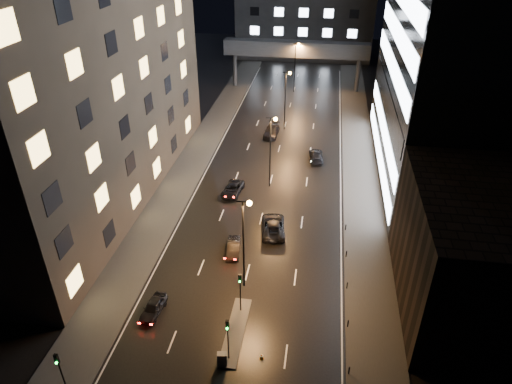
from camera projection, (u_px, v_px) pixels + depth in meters
ground at (279, 149)px, 72.98m from camera, size 160.00×160.00×0.00m
sidewalk_left at (195, 157)px, 70.35m from camera, size 5.00×110.00×0.15m
sidewalk_right at (360, 168)px, 67.07m from camera, size 5.00×110.00×0.15m
building_left at (73, 38)px, 52.05m from camera, size 15.00×48.00×40.00m
building_right_low at (464, 251)px, 41.04m from camera, size 10.00×18.00×12.00m
building_right_glass at (487, 7)px, 54.67m from camera, size 20.00×36.00×45.00m
building_far at (306, 6)px, 115.54m from camera, size 34.00×14.00×25.00m
skybridge at (296, 50)px, 94.02m from camera, size 30.00×3.00×10.00m
median_island at (236, 331)px, 40.77m from camera, size 1.60×8.00×0.15m
traffic_signal_near at (240, 287)px, 41.32m from camera, size 0.28×0.34×4.40m
traffic_signal_far at (228, 334)px, 36.67m from camera, size 0.28×0.34×4.40m
traffic_signal_corner at (60, 368)px, 34.07m from camera, size 0.28×0.34×4.40m
bollard_row at (347, 304)px, 43.09m from camera, size 0.12×25.12×0.90m
streetlight_near at (245, 233)px, 42.54m from camera, size 1.45×0.50×10.15m
streetlight_mid_a at (272, 143)px, 59.45m from camera, size 1.45×0.50×10.15m
streetlight_mid_b at (286, 93)px, 76.36m from camera, size 1.45×0.50×10.15m
streetlight_far at (296, 61)px, 93.26m from camera, size 1.45×0.50×10.15m
car_away_a at (153, 307)px, 42.46m from camera, size 1.89×3.93×1.29m
car_away_b at (234, 247)px, 50.16m from camera, size 1.88×4.05×1.28m
car_away_c at (233, 189)px, 60.83m from camera, size 2.77×5.04×1.34m
car_away_d at (272, 131)px, 76.97m from camera, size 2.45×5.51×1.57m
car_toward_a at (273, 226)px, 53.39m from camera, size 3.43×6.08×1.60m
car_toward_b at (316, 156)px, 69.26m from camera, size 2.46×5.09×1.43m
utility_cabinet at (222, 359)px, 37.32m from camera, size 0.89×0.69×1.30m
cone_a at (262, 356)px, 38.20m from camera, size 0.47×0.47×0.50m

